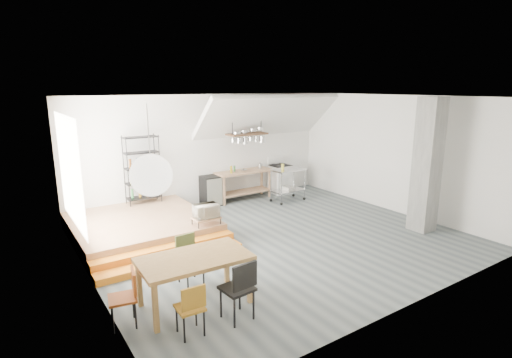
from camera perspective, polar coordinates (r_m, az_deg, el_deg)
floor at (r=9.32m, az=2.89°, el=-8.46°), size 8.00×8.00×0.00m
wall_back at (r=11.80m, az=-7.24°, el=4.14°), size 8.00×0.04×3.20m
wall_left at (r=7.27m, az=-23.19°, el=-2.52°), size 0.04×7.00×3.20m
wall_right at (r=11.66m, az=18.99°, el=3.42°), size 0.04×7.00×3.20m
ceiling at (r=8.67m, az=3.14°, el=11.62°), size 8.00×7.00×0.02m
slope_ceiling at (r=12.10m, az=1.66°, el=8.99°), size 4.40×1.44×1.32m
window_pane at (r=8.67m, az=-25.09°, el=1.07°), size 0.02×2.50×2.20m
platform at (r=9.87m, az=-16.13°, el=-6.48°), size 3.00×3.00×0.40m
step_lower at (r=8.21m, az=-11.76°, el=-11.34°), size 3.00×0.35×0.13m
step_upper at (r=8.48m, az=-12.70°, el=-10.07°), size 3.00×0.35×0.27m
concrete_column at (r=10.25m, az=23.23°, el=1.80°), size 0.50×0.50×3.20m
kitchen_counter at (r=12.21m, az=-1.75°, el=-0.11°), size 1.80×0.60×0.91m
stove at (r=13.03m, az=3.46°, el=0.06°), size 0.60×0.60×1.18m
pot_rack at (r=11.80m, az=-1.10°, el=6.09°), size 1.20×0.50×1.43m
wire_shelving at (r=10.83m, az=-15.96°, el=1.45°), size 0.88×0.38×1.80m
microwave_shelf at (r=9.04m, az=-7.12°, el=-5.54°), size 0.60×0.40×0.16m
paper_lantern at (r=5.82m, az=-14.75°, el=0.51°), size 0.60×0.60×0.60m
dining_table at (r=6.48m, az=-8.80°, el=-11.65°), size 1.76×1.04×0.82m
chair_mustard at (r=5.84m, az=-9.22°, el=-17.40°), size 0.39×0.39×0.80m
chair_black at (r=6.07m, az=-2.29°, el=-14.96°), size 0.47×0.47×0.96m
chair_olive at (r=7.29m, az=-9.62°, el=-10.59°), size 0.43×0.43×0.87m
chair_red at (r=6.29m, az=-17.95°, el=-15.24°), size 0.46×0.46×0.85m
rolling_cart at (r=12.10m, az=4.60°, el=-0.17°), size 1.05×0.64×1.00m
mini_fridge at (r=11.76m, az=-6.50°, el=-1.66°), size 0.51×0.51×0.87m
microwave at (r=8.99m, az=-7.15°, el=-4.54°), size 0.55×0.39×0.30m
bowl at (r=12.09m, az=-1.77°, el=1.24°), size 0.22×0.22×0.05m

